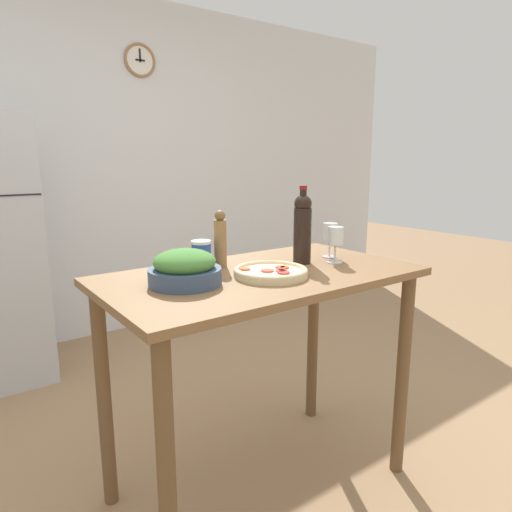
% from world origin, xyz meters
% --- Properties ---
extents(ground_plane, '(14.00, 14.00, 0.00)m').
position_xyz_m(ground_plane, '(0.00, 0.00, 0.00)').
color(ground_plane, '#9E7A56').
extents(wall_back, '(6.40, 0.08, 2.60)m').
position_xyz_m(wall_back, '(0.00, 2.21, 1.30)').
color(wall_back, silver).
rests_on(wall_back, ground_plane).
extents(prep_counter, '(1.24, 0.69, 0.95)m').
position_xyz_m(prep_counter, '(0.00, 0.00, 0.79)').
color(prep_counter, brown).
rests_on(prep_counter, ground_plane).
extents(wine_bottle, '(0.08, 0.08, 0.33)m').
position_xyz_m(wine_bottle, '(0.24, 0.03, 1.10)').
color(wine_bottle, black).
rests_on(wine_bottle, prep_counter).
extents(wine_glass_near, '(0.07, 0.07, 0.16)m').
position_xyz_m(wine_glass_near, '(0.36, -0.05, 1.06)').
color(wine_glass_near, silver).
rests_on(wine_glass_near, prep_counter).
extents(wine_glass_far, '(0.07, 0.07, 0.16)m').
position_xyz_m(wine_glass_far, '(0.42, 0.05, 1.06)').
color(wine_glass_far, silver).
rests_on(wine_glass_far, prep_counter).
extents(pepper_mill, '(0.05, 0.05, 0.23)m').
position_xyz_m(pepper_mill, '(-0.08, 0.18, 1.06)').
color(pepper_mill, olive).
rests_on(pepper_mill, prep_counter).
extents(salad_bowl, '(0.26, 0.26, 0.13)m').
position_xyz_m(salad_bowl, '(-0.32, 0.01, 1.01)').
color(salad_bowl, '#384C6B').
rests_on(salad_bowl, prep_counter).
extents(homemade_pizza, '(0.28, 0.28, 0.03)m').
position_xyz_m(homemade_pizza, '(-0.01, -0.07, 0.97)').
color(homemade_pizza, beige).
rests_on(homemade_pizza, prep_counter).
extents(salt_canister, '(0.08, 0.08, 0.12)m').
position_xyz_m(salt_canister, '(-0.16, 0.18, 1.01)').
color(salt_canister, '#284CA3').
rests_on(salt_canister, prep_counter).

